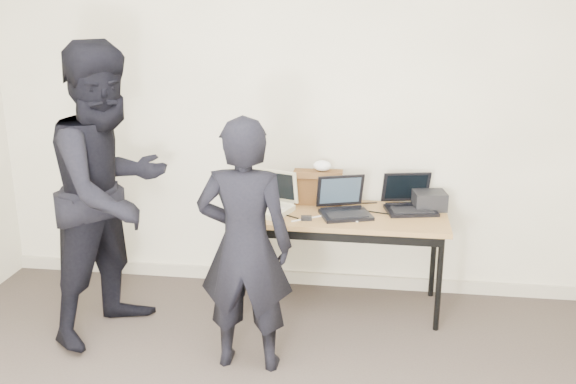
% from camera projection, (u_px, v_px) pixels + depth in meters
% --- Properties ---
extents(room, '(4.60, 4.60, 2.80)m').
position_uv_depth(room, '(210.00, 210.00, 2.61)').
color(room, '#3B322D').
rests_on(room, ground).
extents(desk, '(1.51, 0.66, 0.72)m').
position_uv_depth(desk, '(340.00, 221.00, 4.54)').
color(desk, olive).
rests_on(desk, ground).
extents(laptop_beige, '(0.43, 0.43, 0.28)m').
position_uv_depth(laptop_beige, '(268.00, 203.00, 4.57)').
color(laptop_beige, beige).
rests_on(laptop_beige, desk).
extents(laptop_center, '(0.42, 0.42, 0.26)m').
position_uv_depth(laptop_center, '(344.00, 206.00, 4.50)').
color(laptop_center, black).
rests_on(laptop_center, desk).
extents(laptop_right, '(0.41, 0.40, 0.25)m').
position_uv_depth(laptop_right, '(409.00, 202.00, 4.59)').
color(laptop_right, black).
rests_on(laptop_right, desk).
extents(leather_satchel, '(0.36, 0.19, 0.25)m').
position_uv_depth(leather_satchel, '(318.00, 186.00, 4.72)').
color(leather_satchel, '#573517').
rests_on(leather_satchel, desk).
extents(tissue, '(0.14, 0.11, 0.08)m').
position_uv_depth(tissue, '(322.00, 166.00, 4.68)').
color(tissue, white).
rests_on(tissue, leather_satchel).
extents(equipment_box, '(0.25, 0.22, 0.13)m').
position_uv_depth(equipment_box, '(429.00, 200.00, 4.60)').
color(equipment_box, black).
rests_on(equipment_box, desk).
extents(power_brick, '(0.08, 0.06, 0.03)m').
position_uv_depth(power_brick, '(306.00, 218.00, 4.39)').
color(power_brick, black).
rests_on(power_brick, desk).
extents(cables, '(1.14, 0.51, 0.01)m').
position_uv_depth(cables, '(347.00, 213.00, 4.52)').
color(cables, black).
rests_on(cables, desk).
extents(person_typist, '(0.57, 0.38, 1.56)m').
position_uv_depth(person_typist, '(245.00, 246.00, 3.77)').
color(person_typist, black).
rests_on(person_typist, ground).
extents(person_observer, '(1.06, 1.16, 1.94)m').
position_uv_depth(person_observer, '(111.00, 193.00, 4.15)').
color(person_observer, black).
rests_on(person_observer, ground).
extents(baseboard, '(4.50, 0.03, 0.10)m').
position_uv_depth(baseboard, '(286.00, 277.00, 5.10)').
color(baseboard, '#B4AB95').
rests_on(baseboard, ground).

